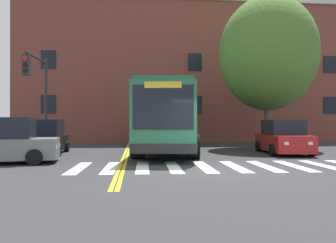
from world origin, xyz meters
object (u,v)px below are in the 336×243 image
city_bus (168,118)px  car_teal_behind_bus (147,132)px  car_black_near_lane (46,138)px  car_red_far_lane (283,138)px  street_tree_curbside_large (268,54)px  car_grey_cross_street (4,142)px  traffic_light_far_corner (38,85)px

city_bus → car_teal_behind_bus: size_ratio=2.41×
city_bus → car_black_near_lane: 6.46m
car_red_far_lane → street_tree_curbside_large: bearing=78.8°
city_bus → street_tree_curbside_large: size_ratio=1.21×
car_black_near_lane → city_bus: bearing=4.7°
car_teal_behind_bus → car_grey_cross_street: 15.61m
traffic_light_far_corner → car_red_far_lane: bearing=-6.8°
city_bus → car_black_near_lane: (-6.35, -0.52, -1.07)m
city_bus → street_tree_curbside_large: street_tree_curbside_large is taller
car_grey_cross_street → street_tree_curbside_large: size_ratio=0.44×
car_black_near_lane → traffic_light_far_corner: size_ratio=0.70×
car_red_far_lane → car_grey_cross_street: size_ratio=1.04×
car_black_near_lane → car_teal_behind_bus: bearing=62.4°
traffic_light_far_corner → street_tree_curbside_large: street_tree_curbside_large is taller
city_bus → car_black_near_lane: size_ratio=3.13×
city_bus → car_red_far_lane: (5.80, -1.52, -1.07)m
car_red_far_lane → car_grey_cross_street: car_grey_cross_street is taller
car_black_near_lane → car_teal_behind_bus: car_black_near_lane is taller
city_bus → car_teal_behind_bus: 10.11m
car_red_far_lane → car_grey_cross_street: bearing=-167.3°
city_bus → street_tree_curbside_large: 7.98m
car_red_far_lane → city_bus: bearing=165.3°
car_teal_behind_bus → car_grey_cross_street: (-6.05, -14.39, 0.04)m
car_grey_cross_street → city_bus: bearing=32.5°
car_red_far_lane → car_teal_behind_bus: car_red_far_lane is taller
car_grey_cross_street → car_teal_behind_bus: bearing=67.2°
car_black_near_lane → car_teal_behind_bus: (5.51, 10.53, -0.01)m
car_black_near_lane → street_tree_curbside_large: street_tree_curbside_large is taller
car_grey_cross_street → traffic_light_far_corner: 5.16m
car_teal_behind_bus → street_tree_curbside_large: 11.96m
car_teal_behind_bus → traffic_light_far_corner: 12.03m
city_bus → car_grey_cross_street: city_bus is taller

